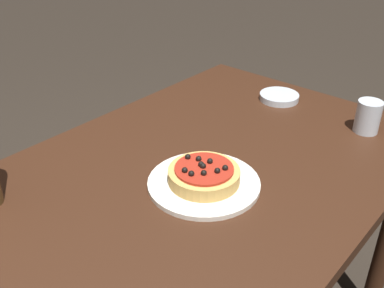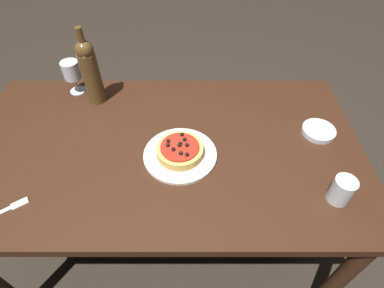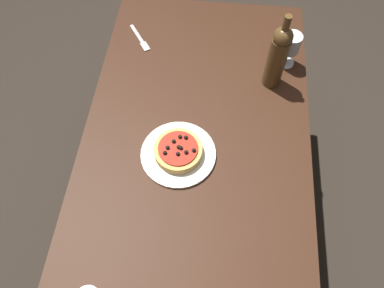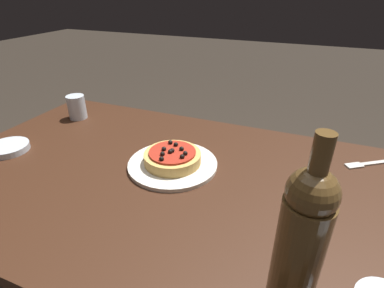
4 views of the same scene
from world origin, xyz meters
name	(u,v)px [view 2 (image 2 of 4)]	position (x,y,z in m)	size (l,w,h in m)	color
ground_plane	(172,238)	(0.00, 0.00, 0.00)	(14.00, 14.00, 0.00)	#2D261E
dining_table	(163,161)	(0.00, 0.00, 0.68)	(1.50, 0.83, 0.78)	#381E11
dinner_plate	(179,155)	(0.07, -0.06, 0.78)	(0.27, 0.27, 0.01)	white
pizza	(179,150)	(0.07, -0.06, 0.81)	(0.17, 0.17, 0.05)	tan
wine_glass	(71,72)	(-0.40, 0.33, 0.88)	(0.07, 0.07, 0.15)	silver
wine_bottle	(89,71)	(-0.30, 0.27, 0.93)	(0.07, 0.07, 0.33)	brown
water_cup	(341,190)	(0.58, -0.24, 0.83)	(0.07, 0.07, 0.09)	silver
side_bowl	(318,131)	(0.60, 0.06, 0.79)	(0.13, 0.13, 0.02)	silver
fork	(3,212)	(-0.47, -0.29, 0.78)	(0.15, 0.11, 0.00)	beige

